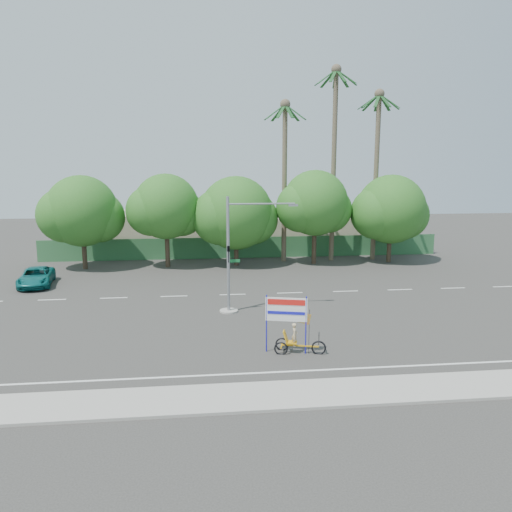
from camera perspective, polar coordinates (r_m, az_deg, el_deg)
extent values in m
plane|color=#33302D|center=(27.09, 2.72, -8.64)|extent=(120.00, 120.00, 0.00)
cube|color=gray|center=(20.25, 6.21, -15.38)|extent=(50.00, 2.40, 0.12)
cube|color=#336B3D|center=(47.59, -1.37, 0.98)|extent=(38.00, 0.08, 2.00)
cube|color=beige|center=(52.04, -12.87, 2.65)|extent=(12.00, 8.00, 4.00)
cube|color=beige|center=(53.14, 6.82, 2.78)|extent=(14.00, 8.00, 3.60)
cylinder|color=#473828|center=(44.93, -19.04, 0.82)|extent=(0.40, 0.40, 3.52)
sphere|color=#205117|center=(44.54, -19.29, 4.88)|extent=(6.00, 6.00, 6.00)
sphere|color=#205117|center=(44.60, -17.47, 4.26)|extent=(4.32, 4.32, 4.32)
sphere|color=#205117|center=(44.64, -21.03, 4.36)|extent=(4.56, 4.56, 4.56)
cylinder|color=#473828|center=(43.91, -10.11, 1.16)|extent=(0.40, 0.40, 3.74)
sphere|color=#205117|center=(43.50, -10.25, 5.59)|extent=(5.60, 5.60, 5.60)
sphere|color=#205117|center=(43.78, -8.55, 4.89)|extent=(4.03, 4.03, 4.03)
sphere|color=#205117|center=(43.38, -11.92, 5.06)|extent=(4.26, 4.26, 4.26)
cylinder|color=#473828|center=(43.96, -2.27, 1.04)|extent=(0.40, 0.40, 3.30)
sphere|color=#205117|center=(43.57, -2.30, 4.93)|extent=(6.40, 6.40, 6.40)
sphere|color=#205117|center=(44.05, -0.45, 4.32)|extent=(4.61, 4.61, 4.61)
sphere|color=#205117|center=(43.27, -4.18, 4.48)|extent=(4.86, 4.86, 4.86)
cylinder|color=#473828|center=(44.96, 6.66, 1.56)|extent=(0.40, 0.40, 3.87)
sphere|color=#205117|center=(44.55, 6.76, 6.03)|extent=(5.80, 5.80, 5.80)
sphere|color=#205117|center=(45.21, 8.27, 5.28)|extent=(4.18, 4.18, 4.18)
sphere|color=#205117|center=(44.06, 5.16, 5.55)|extent=(4.41, 4.41, 4.41)
cylinder|color=#473828|center=(47.07, 14.99, 1.40)|extent=(0.40, 0.40, 3.43)
sphere|color=#205117|center=(46.70, 15.17, 5.18)|extent=(6.20, 6.20, 6.20)
sphere|color=#205117|center=(47.55, 16.58, 4.54)|extent=(4.46, 4.46, 4.46)
sphere|color=#205117|center=(46.00, 13.64, 4.78)|extent=(4.71, 4.71, 4.71)
cylinder|color=#70604C|center=(46.37, 8.86, 9.92)|extent=(0.44, 0.44, 17.00)
sphere|color=#70604C|center=(47.07, 9.17, 20.32)|extent=(0.90, 0.90, 0.90)
cube|color=#1C4C21|center=(47.21, 10.31, 19.44)|extent=(1.91, 0.28, 1.36)
cube|color=#1C4C21|center=(47.73, 9.82, 19.36)|extent=(1.65, 1.44, 1.36)
cube|color=#1C4C21|center=(47.89, 9.03, 19.35)|extent=(0.61, 1.93, 1.36)
cube|color=#1C4C21|center=(47.62, 8.29, 19.42)|extent=(1.20, 1.80, 1.36)
cube|color=#1C4C21|center=(47.05, 7.93, 19.54)|extent=(1.89, 0.92, 1.36)
cube|color=#1C4C21|center=(46.43, 8.14, 19.66)|extent=(1.89, 0.92, 1.36)
cube|color=#1C4C21|center=(46.06, 8.83, 19.72)|extent=(1.20, 1.80, 1.36)
cube|color=#1C4C21|center=(46.12, 9.68, 19.68)|extent=(0.61, 1.93, 1.36)
cube|color=#1C4C21|center=(46.58, 10.26, 19.57)|extent=(1.65, 1.44, 1.36)
cylinder|color=#70604C|center=(47.59, 13.53, 8.56)|extent=(0.44, 0.44, 15.00)
sphere|color=#70604C|center=(47.96, 13.93, 17.55)|extent=(0.90, 0.90, 0.90)
cube|color=#1C4C21|center=(48.21, 14.99, 16.67)|extent=(1.91, 0.28, 1.36)
cube|color=#1C4C21|center=(48.69, 14.47, 16.63)|extent=(1.65, 1.44, 1.36)
cube|color=#1C4C21|center=(48.80, 13.69, 16.65)|extent=(0.61, 1.93, 1.36)
cube|color=#1C4C21|center=(48.49, 13.00, 16.72)|extent=(1.20, 1.80, 1.36)
cube|color=#1C4C21|center=(47.89, 12.72, 16.81)|extent=(1.89, 0.92, 1.36)
cube|color=#1C4C21|center=(47.29, 12.98, 16.89)|extent=(1.89, 0.92, 1.36)
cube|color=#1C4C21|center=(46.96, 13.69, 16.90)|extent=(1.20, 1.80, 1.36)
cube|color=#1C4C21|center=(47.07, 14.49, 16.85)|extent=(0.61, 1.93, 1.36)
cube|color=#1C4C21|center=(47.57, 15.01, 16.76)|extent=(1.65, 1.44, 1.36)
cylinder|color=#70604C|center=(45.44, 3.27, 8.12)|extent=(0.44, 0.44, 14.00)
sphere|color=#70604C|center=(45.68, 3.36, 16.93)|extent=(0.90, 0.90, 0.90)
cube|color=#1C4C21|center=(45.78, 4.56, 16.07)|extent=(1.91, 0.28, 1.36)
cube|color=#1C4C21|center=(46.33, 4.14, 16.01)|extent=(1.65, 1.44, 1.36)
cube|color=#1C4C21|center=(46.55, 3.36, 15.99)|extent=(0.61, 1.93, 1.36)
cube|color=#1C4C21|center=(46.34, 2.58, 16.03)|extent=(1.20, 1.80, 1.36)
cube|color=#1C4C21|center=(45.79, 2.14, 16.10)|extent=(1.89, 0.92, 1.36)
cube|color=#1C4C21|center=(45.16, 2.27, 16.17)|extent=(1.89, 0.92, 1.36)
cube|color=#1C4C21|center=(44.74, 2.92, 16.22)|extent=(1.20, 1.80, 1.36)
cube|color=#1C4C21|center=(44.73, 3.78, 16.21)|extent=(0.61, 1.93, 1.36)
cube|color=#1C4C21|center=(45.15, 4.43, 16.15)|extent=(1.65, 1.44, 1.36)
cylinder|color=gray|center=(30.60, -3.13, -6.28)|extent=(1.10, 1.10, 0.10)
cylinder|color=gray|center=(29.79, -3.20, 0.09)|extent=(0.18, 0.18, 7.00)
cylinder|color=gray|center=(29.57, 0.64, 5.99)|extent=(4.00, 0.10, 0.10)
cube|color=gray|center=(29.87, 4.27, 5.81)|extent=(0.55, 0.20, 0.12)
imported|color=black|center=(29.55, -3.17, 0.20)|extent=(0.16, 0.20, 1.00)
cube|color=#14662D|center=(29.87, -2.52, -0.56)|extent=(0.70, 0.04, 0.18)
torus|color=black|center=(24.13, 7.18, -10.38)|extent=(0.70, 0.26, 0.70)
torus|color=black|center=(24.49, 3.00, -10.04)|extent=(0.65, 0.24, 0.66)
torus|color=black|center=(23.95, 2.87, -10.52)|extent=(0.65, 0.24, 0.66)
cube|color=orange|center=(24.14, 5.05, -10.17)|extent=(1.72, 0.50, 0.06)
cube|color=orange|center=(24.21, 2.93, -10.23)|extent=(0.22, 0.62, 0.05)
cube|color=orange|center=(24.11, 4.06, -9.82)|extent=(0.61, 0.55, 0.06)
cube|color=orange|center=(24.03, 3.39, -9.14)|extent=(0.34, 0.48, 0.56)
cylinder|color=black|center=(23.99, 7.20, -9.45)|extent=(0.04, 0.04, 0.57)
cube|color=black|center=(23.90, 7.22, -8.82)|extent=(0.16, 0.46, 0.04)
imported|color=#CCB284|center=(23.96, 4.45, -8.94)|extent=(0.36, 0.46, 1.12)
cylinder|color=#1A1AC4|center=(23.92, 1.21, -7.72)|extent=(0.07, 0.07, 2.80)
cylinder|color=#1A1AC4|center=(23.78, 5.72, -7.88)|extent=(0.07, 0.07, 2.80)
cube|color=white|center=(23.62, 3.48, -6.13)|extent=(1.92, 0.55, 1.14)
cube|color=red|center=(23.48, 3.48, -5.31)|extent=(1.71, 0.46, 0.27)
cube|color=#1A1AC4|center=(23.63, 3.47, -6.52)|extent=(1.71, 0.46, 0.15)
cylinder|color=black|center=(23.88, 6.09, -8.60)|extent=(0.03, 0.03, 2.18)
cube|color=red|center=(23.68, 5.24, -7.03)|extent=(0.90, 0.25, 0.68)
imported|color=#0E6563|center=(40.19, -23.82, -2.20)|extent=(2.87, 5.04, 1.33)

